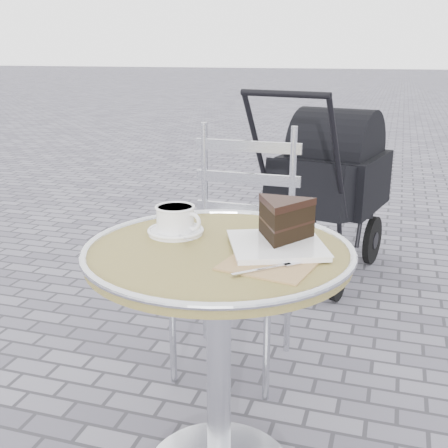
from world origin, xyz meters
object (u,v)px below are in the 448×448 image
(cappuccino_set, at_px, (176,222))
(cake_plate_set, at_px, (281,225))
(baby_stroller, at_px, (327,190))
(bistro_chair, at_px, (241,220))
(cafe_table, at_px, (219,305))

(cappuccino_set, distance_m, cake_plate_set, 0.31)
(cake_plate_set, height_order, baby_stroller, baby_stroller)
(cappuccino_set, xyz_separation_m, cake_plate_set, (0.31, -0.02, 0.02))
(cappuccino_set, height_order, bistro_chair, bistro_chair)
(cake_plate_set, distance_m, bistro_chair, 0.74)
(cake_plate_set, bearing_deg, cappuccino_set, 153.69)
(cafe_table, relative_size, bistro_chair, 0.77)
(cappuccino_set, distance_m, bistro_chair, 0.65)
(cappuccino_set, bearing_deg, cafe_table, -15.71)
(bistro_chair, bearing_deg, cake_plate_set, -65.04)
(cafe_table, distance_m, cappuccino_set, 0.27)
(cake_plate_set, bearing_deg, bistro_chair, 91.05)
(cappuccino_set, xyz_separation_m, baby_stroller, (0.23, 1.70, -0.29))
(baby_stroller, bearing_deg, cafe_table, -79.21)
(cake_plate_set, relative_size, bistro_chair, 0.42)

